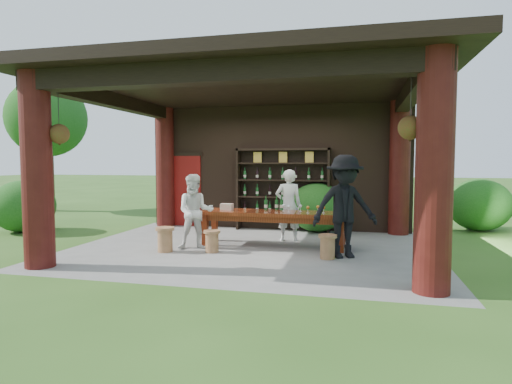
% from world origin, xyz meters
% --- Properties ---
extents(ground, '(90.00, 90.00, 0.00)m').
position_xyz_m(ground, '(0.00, 0.00, 0.00)').
color(ground, '#2D5119').
rests_on(ground, ground).
extents(pavilion, '(7.50, 6.00, 3.60)m').
position_xyz_m(pavilion, '(-0.01, 0.43, 2.13)').
color(pavilion, slate).
rests_on(pavilion, ground).
extents(wine_shelf, '(2.45, 0.37, 2.16)m').
position_xyz_m(wine_shelf, '(0.23, 2.45, 1.08)').
color(wine_shelf, black).
rests_on(wine_shelf, ground).
extents(tasting_table, '(3.13, 0.86, 0.75)m').
position_xyz_m(tasting_table, '(0.40, 0.30, 0.63)').
color(tasting_table, '#5A1F0C').
rests_on(tasting_table, ground).
extents(stool_near_left, '(0.33, 0.33, 0.44)m').
position_xyz_m(stool_near_left, '(-0.66, -0.60, 0.23)').
color(stool_near_left, brown).
rests_on(stool_near_left, ground).
extents(stool_near_right, '(0.34, 0.34, 0.45)m').
position_xyz_m(stool_near_right, '(1.62, -0.64, 0.24)').
color(stool_near_right, brown).
rests_on(stool_near_right, ground).
extents(stool_far_left, '(0.38, 0.38, 0.50)m').
position_xyz_m(stool_far_left, '(-1.60, -0.77, 0.26)').
color(stool_far_left, brown).
rests_on(stool_far_left, ground).
extents(host, '(0.68, 0.53, 1.63)m').
position_xyz_m(host, '(0.61, 1.01, 0.82)').
color(host, white).
rests_on(host, ground).
extents(guest_woman, '(0.91, 0.82, 1.55)m').
position_xyz_m(guest_woman, '(-1.11, -0.36, 0.78)').
color(guest_woman, silver).
rests_on(guest_woman, ground).
extents(guest_man, '(1.43, 1.14, 1.93)m').
position_xyz_m(guest_man, '(1.91, -0.46, 0.97)').
color(guest_man, black).
rests_on(guest_man, ground).
extents(table_bottles, '(0.43, 0.16, 0.31)m').
position_xyz_m(table_bottles, '(0.37, 0.61, 0.90)').
color(table_bottles, '#194C1E').
rests_on(table_bottles, tasting_table).
extents(table_glasses, '(0.93, 0.31, 0.15)m').
position_xyz_m(table_glasses, '(1.05, 0.30, 0.82)').
color(table_glasses, silver).
rests_on(table_glasses, tasting_table).
extents(napkin_basket, '(0.26, 0.18, 0.14)m').
position_xyz_m(napkin_basket, '(-0.64, 0.31, 0.82)').
color(napkin_basket, '#BF6672').
rests_on(napkin_basket, tasting_table).
extents(shrubs, '(15.68, 8.85, 1.36)m').
position_xyz_m(shrubs, '(1.91, 0.77, 0.56)').
color(shrubs, '#194C14').
rests_on(shrubs, ground).
extents(trees, '(21.59, 9.95, 4.80)m').
position_xyz_m(trees, '(3.07, 1.78, 3.37)').
color(trees, '#3F2819').
rests_on(trees, ground).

